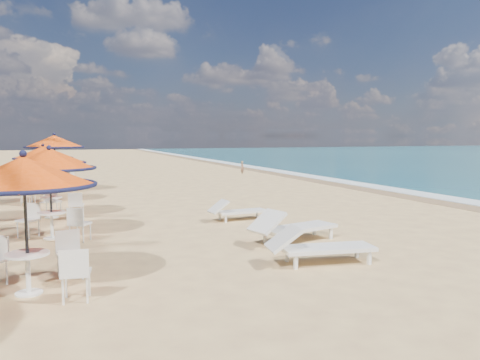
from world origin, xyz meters
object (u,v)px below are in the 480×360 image
at_px(station_3, 41,158).
at_px(lounger_far, 236,210).
at_px(lounger_mid, 291,226).
at_px(station_4, 56,149).
at_px(station_2, 51,162).
at_px(station_1, 50,168).
at_px(lounger_near, 317,246).
at_px(station_0, 27,189).

bearing_deg(station_3, lounger_far, -47.62).
bearing_deg(lounger_mid, lounger_far, 79.59).
bearing_deg(station_4, station_2, -90.91).
xyz_separation_m(station_3, station_4, (0.49, 3.45, 0.24)).
bearing_deg(lounger_mid, station_3, 107.93).
bearing_deg(station_2, lounger_far, -25.78).
bearing_deg(lounger_far, station_3, 127.96).
height_order(station_1, lounger_near, station_1).
bearing_deg(station_1, station_0, -93.64).
xyz_separation_m(station_2, lounger_far, (5.01, -2.42, -1.38)).
relative_size(station_2, lounger_near, 1.01).
height_order(station_2, station_4, station_4).
xyz_separation_m(lounger_near, lounger_mid, (0.39, 1.82, 0.02)).
relative_size(lounger_mid, lounger_far, 1.30).
bearing_deg(station_1, station_2, 90.27).
bearing_deg(station_4, lounger_mid, -67.83).
distance_m(station_1, lounger_mid, 5.86).
height_order(station_3, lounger_near, station_3).
xyz_separation_m(station_0, station_3, (-0.14, 10.70, 0.02)).
height_order(lounger_mid, lounger_far, lounger_mid).
height_order(lounger_near, lounger_mid, lounger_mid).
height_order(station_0, lounger_mid, station_0).
bearing_deg(lounger_mid, station_4, 98.39).
xyz_separation_m(station_0, station_4, (0.35, 14.15, 0.26)).
relative_size(station_1, lounger_far, 1.25).
relative_size(station_3, lounger_near, 1.00).
xyz_separation_m(station_3, lounger_near, (5.19, -10.85, -1.31)).
bearing_deg(lounger_far, lounger_near, -96.77).
height_order(station_3, station_4, station_4).
distance_m(lounger_near, lounger_mid, 1.86).
height_order(station_2, station_3, station_2).
height_order(station_0, lounger_far, station_0).
bearing_deg(lounger_mid, station_1, 141.40).
distance_m(station_2, station_3, 3.51).
distance_m(station_1, lounger_far, 5.24).
bearing_deg(lounger_far, lounger_mid, -91.05).
bearing_deg(station_1, lounger_far, 8.23).
height_order(station_2, lounger_mid, station_2).
distance_m(station_3, lounger_mid, 10.69).
relative_size(station_0, station_4, 0.86).
bearing_deg(lounger_mid, lounger_near, -115.73).
xyz_separation_m(lounger_mid, lounger_far, (-0.18, 3.12, -0.08)).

